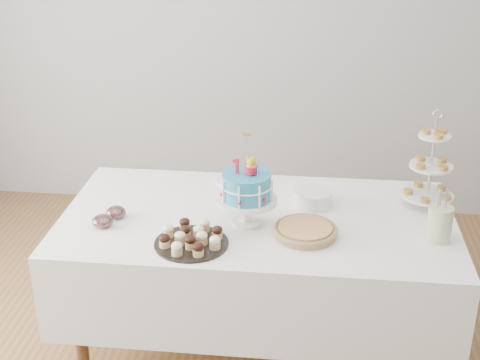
# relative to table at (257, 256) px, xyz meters

# --- Properties ---
(walls) EXTENTS (5.04, 4.04, 2.70)m
(walls) POSITION_rel_table_xyz_m (0.00, -0.30, 0.81)
(walls) COLOR #A3A6A9
(walls) RESTS_ON floor
(table) EXTENTS (1.92, 1.02, 0.77)m
(table) POSITION_rel_table_xyz_m (0.00, 0.00, 0.00)
(table) COLOR white
(table) RESTS_ON floor
(birthday_cake) EXTENTS (0.29, 0.29, 0.45)m
(birthday_cake) POSITION_rel_table_xyz_m (-0.05, -0.09, 0.35)
(birthday_cake) COLOR white
(birthday_cake) RESTS_ON table
(cupcake_tray) EXTENTS (0.34, 0.34, 0.08)m
(cupcake_tray) POSITION_rel_table_xyz_m (-0.27, -0.31, 0.26)
(cupcake_tray) COLOR black
(cupcake_tray) RESTS_ON table
(pie) EXTENTS (0.30, 0.30, 0.05)m
(pie) POSITION_rel_table_xyz_m (0.24, -0.17, 0.25)
(pie) COLOR #A28358
(pie) RESTS_ON table
(tiered_stand) EXTENTS (0.26, 0.26, 0.51)m
(tiered_stand) POSITION_rel_table_xyz_m (0.84, 0.22, 0.44)
(tiered_stand) COLOR silver
(tiered_stand) RESTS_ON table
(plate_stack) EXTENTS (0.20, 0.20, 0.08)m
(plate_stack) POSITION_rel_table_xyz_m (0.27, 0.16, 0.27)
(plate_stack) COLOR white
(plate_stack) RESTS_ON table
(pastry_plate) EXTENTS (0.22, 0.22, 0.03)m
(pastry_plate) POSITION_rel_table_xyz_m (-0.15, 0.40, 0.24)
(pastry_plate) COLOR white
(pastry_plate) RESTS_ON table
(jam_bowl_a) EXTENTS (0.10, 0.10, 0.06)m
(jam_bowl_a) POSITION_rel_table_xyz_m (-0.68, -0.09, 0.25)
(jam_bowl_a) COLOR silver
(jam_bowl_a) RESTS_ON table
(jam_bowl_b) EXTENTS (0.10, 0.10, 0.06)m
(jam_bowl_b) POSITION_rel_table_xyz_m (-0.72, -0.19, 0.26)
(jam_bowl_b) COLOR silver
(jam_bowl_b) RESTS_ON table
(utensil_pitcher) EXTENTS (0.12, 0.11, 0.25)m
(utensil_pitcher) POSITION_rel_table_xyz_m (0.84, -0.14, 0.32)
(utensil_pitcher) COLOR #ECE4CC
(utensil_pitcher) RESTS_ON table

